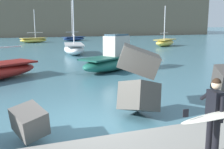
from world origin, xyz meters
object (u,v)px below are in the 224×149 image
(boat_near_right, at_px, (74,49))
(boat_mid_centre, at_px, (114,59))
(boat_mid_left, at_px, (34,40))
(boat_mid_right, at_px, (165,42))
(surfer_with_board, at_px, (219,113))
(boat_near_centre, at_px, (74,38))

(boat_near_right, relative_size, boat_mid_centre, 1.03)
(boat_mid_left, xyz_separation_m, boat_mid_right, (17.10, -13.99, 0.09))
(surfer_with_board, xyz_separation_m, boat_mid_left, (-0.58, 42.93, -0.82))
(boat_mid_left, bearing_deg, boat_near_centre, 20.77)
(surfer_with_board, xyz_separation_m, boat_mid_right, (16.52, 28.94, -0.73))
(surfer_with_board, xyz_separation_m, boat_near_centre, (7.01, 45.81, -0.81))
(boat_near_right, distance_m, boat_mid_centre, 10.63)
(boat_near_right, bearing_deg, boat_mid_left, 97.56)
(boat_mid_left, height_order, boat_mid_centre, boat_mid_left)
(boat_near_right, bearing_deg, boat_mid_centre, -87.80)
(boat_mid_centre, bearing_deg, boat_near_centre, 82.13)
(boat_mid_right, bearing_deg, boat_near_right, -158.75)
(surfer_with_board, bearing_deg, boat_mid_left, 90.78)
(boat_near_centre, bearing_deg, boat_mid_right, -60.60)
(boat_near_right, xyz_separation_m, boat_mid_centre, (0.41, -10.62, 0.16))
(surfer_with_board, xyz_separation_m, boat_near_right, (2.02, 23.31, -0.68))
(boat_near_right, height_order, boat_mid_right, boat_near_right)
(boat_mid_left, height_order, boat_mid_right, boat_mid_right)
(boat_mid_centre, relative_size, boat_mid_right, 1.03)
(boat_near_centre, distance_m, boat_mid_left, 8.12)
(boat_near_right, relative_size, boat_mid_right, 1.05)
(boat_near_centre, bearing_deg, boat_mid_left, -159.23)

